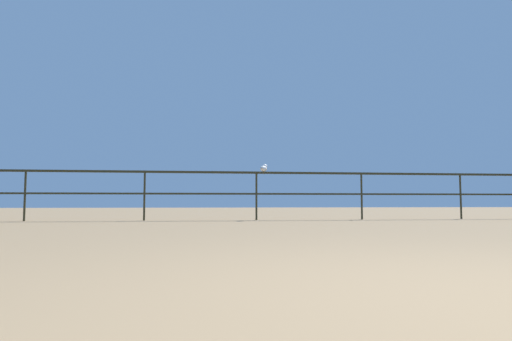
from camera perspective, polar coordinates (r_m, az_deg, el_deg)
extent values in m
cube|color=#2C2A18|center=(9.71, 0.06, -0.29)|extent=(19.63, 0.05, 0.05)
cube|color=#2C2A18|center=(9.69, 0.06, -3.10)|extent=(19.63, 0.04, 0.04)
cylinder|color=#2C2A18|center=(10.30, -28.20, -2.96)|extent=(0.04, 0.04, 1.06)
cylinder|color=#2C2A18|center=(9.69, -14.52, -3.28)|extent=(0.04, 0.04, 1.06)
cylinder|color=#2C2A18|center=(9.69, 0.06, -3.41)|extent=(0.04, 0.04, 1.06)
cylinder|color=#2C2A18|center=(10.29, 13.77, -3.34)|extent=(0.04, 0.04, 1.06)
cylinder|color=#2C2A18|center=(11.39, 25.40, -3.13)|extent=(0.04, 0.04, 1.06)
ellipsoid|color=silver|center=(9.74, 1.02, 0.24)|extent=(0.23, 0.28, 0.13)
ellipsoid|color=#90929A|center=(9.74, 1.02, 0.36)|extent=(0.19, 0.24, 0.05)
sphere|color=silver|center=(9.85, 1.19, 0.54)|extent=(0.11, 0.11, 0.11)
cone|color=gold|center=(9.92, 1.31, 0.50)|extent=(0.06, 0.06, 0.04)
cube|color=#90929A|center=(9.61, 0.80, 0.34)|extent=(0.09, 0.10, 0.02)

